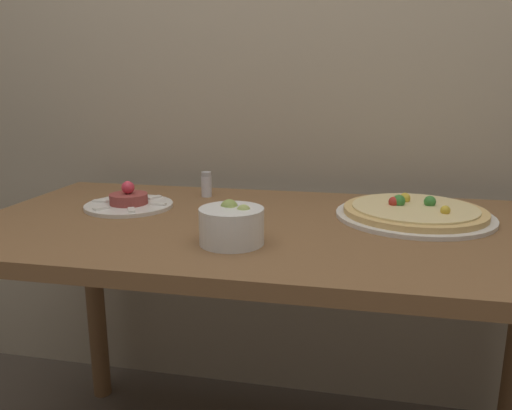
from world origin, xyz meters
The scene contains 6 objects.
back_wall centered at (0.00, 0.84, 1.30)m, with size 8.00×0.05×2.60m.
dining_table centered at (0.00, 0.36, 0.65)m, with size 1.44×0.72×0.75m.
pizza_plate centered at (0.33, 0.47, 0.76)m, with size 0.38×0.38×0.05m.
tartare_plate centered at (-0.40, 0.43, 0.76)m, with size 0.23×0.23×0.07m.
small_bowl centered at (-0.06, 0.19, 0.79)m, with size 0.13×0.13×0.09m.
salt_shaker centered at (-0.24, 0.60, 0.78)m, with size 0.03×0.03×0.07m.
Camera 1 is at (0.19, -0.76, 1.07)m, focal length 35.00 mm.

